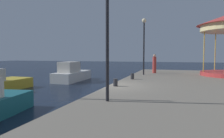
{
  "coord_description": "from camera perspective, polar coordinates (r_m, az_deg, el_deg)",
  "views": [
    {
      "loc": [
        3.48,
        -10.97,
        2.5
      ],
      "look_at": [
        -0.83,
        3.24,
        1.46
      ],
      "focal_mm": 33.47,
      "sensor_mm": 36.0,
      "label": 1
    }
  ],
  "objects": [
    {
      "name": "ground_plane",
      "position": [
        11.78,
        -0.72,
        -8.24
      ],
      "size": [
        120.0,
        120.0,
        0.0
      ],
      "primitive_type": "plane",
      "color": "black"
    },
    {
      "name": "motorboat_white",
      "position": [
        19.99,
        -10.9,
        -1.32
      ],
      "size": [
        1.84,
        5.03,
        1.82
      ],
      "color": "white",
      "rests_on": "ground"
    },
    {
      "name": "lamp_post_mid_promenade",
      "position": [
        7.59,
        -1.29,
        12.65
      ],
      "size": [
        0.36,
        0.36,
        4.12
      ],
      "color": "black",
      "rests_on": "quay_dock"
    },
    {
      "name": "lamp_post_far_end",
      "position": [
        17.61,
        8.72,
        8.69
      ],
      "size": [
        0.36,
        0.36,
        4.66
      ],
      "color": "black",
      "rests_on": "quay_dock"
    },
    {
      "name": "bollard_center",
      "position": [
        11.18,
        0.94,
        -3.69
      ],
      "size": [
        0.24,
        0.24,
        0.4
      ],
      "primitive_type": "cylinder",
      "color": "#2D2D33",
      "rests_on": "quay_dock"
    },
    {
      "name": "bollard_south",
      "position": [
        14.35,
        5.57,
        -2.0
      ],
      "size": [
        0.24,
        0.24,
        0.4
      ],
      "primitive_type": "cylinder",
      "color": "#2D2D33",
      "rests_on": "quay_dock"
    },
    {
      "name": "person_mid_promenade",
      "position": [
        19.38,
        11.5,
        1.28
      ],
      "size": [
        0.34,
        0.34,
        1.72
      ],
      "color": "#B23833",
      "rests_on": "quay_dock"
    }
  ]
}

